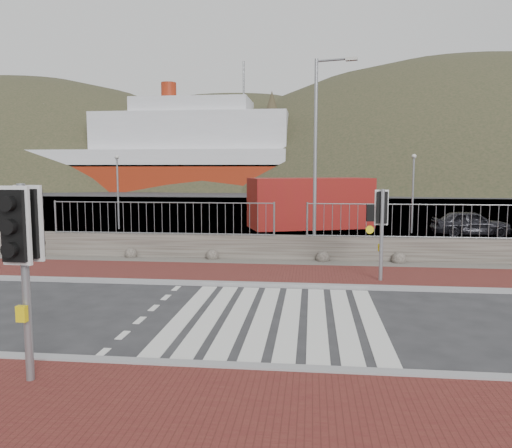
# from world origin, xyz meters

# --- Properties ---
(ground) EXTENTS (220.00, 220.00, 0.00)m
(ground) POSITION_xyz_m (0.00, 0.00, 0.00)
(ground) COLOR #28282B
(ground) RESTS_ON ground
(sidewalk_near) EXTENTS (40.00, 4.00, 0.08)m
(sidewalk_near) POSITION_xyz_m (0.00, -5.00, 0.04)
(sidewalk_near) COLOR maroon
(sidewalk_near) RESTS_ON ground
(sidewalk_far) EXTENTS (40.00, 3.00, 0.08)m
(sidewalk_far) POSITION_xyz_m (0.00, 4.50, 0.04)
(sidewalk_far) COLOR maroon
(sidewalk_far) RESTS_ON ground
(kerb_near) EXTENTS (40.00, 0.25, 0.12)m
(kerb_near) POSITION_xyz_m (0.00, -3.00, 0.05)
(kerb_near) COLOR gray
(kerb_near) RESTS_ON ground
(kerb_far) EXTENTS (40.00, 0.25, 0.12)m
(kerb_far) POSITION_xyz_m (0.00, 3.00, 0.05)
(kerb_far) COLOR gray
(kerb_far) RESTS_ON ground
(zebra_crossing) EXTENTS (4.62, 5.60, 0.01)m
(zebra_crossing) POSITION_xyz_m (-0.00, 0.00, 0.01)
(zebra_crossing) COLOR silver
(zebra_crossing) RESTS_ON ground
(gravel_strip) EXTENTS (40.00, 1.50, 0.06)m
(gravel_strip) POSITION_xyz_m (0.00, 6.50, 0.03)
(gravel_strip) COLOR #59544C
(gravel_strip) RESTS_ON ground
(stone_wall) EXTENTS (40.00, 0.60, 0.90)m
(stone_wall) POSITION_xyz_m (0.00, 7.30, 0.45)
(stone_wall) COLOR #48423B
(stone_wall) RESTS_ON ground
(railing) EXTENTS (18.07, 0.07, 1.22)m
(railing) POSITION_xyz_m (0.00, 7.15, 1.82)
(railing) COLOR gray
(railing) RESTS_ON stone_wall
(quay) EXTENTS (120.00, 40.00, 0.50)m
(quay) POSITION_xyz_m (0.00, 27.90, 0.00)
(quay) COLOR #4C4C4F
(quay) RESTS_ON ground
(water) EXTENTS (220.00, 50.00, 0.05)m
(water) POSITION_xyz_m (0.00, 62.90, 0.00)
(water) COLOR #3F4C54
(water) RESTS_ON ground
(ferry) EXTENTS (50.00, 16.00, 20.00)m
(ferry) POSITION_xyz_m (-24.65, 67.90, 5.36)
(ferry) COLOR maroon
(ferry) RESTS_ON ground
(hills_backdrop) EXTENTS (254.00, 90.00, 100.00)m
(hills_backdrop) POSITION_xyz_m (6.74, 87.90, -23.05)
(hills_backdrop) COLOR #282F1C
(hills_backdrop) RESTS_ON ground
(traffic_signal_near) EXTENTS (0.46, 0.29, 3.12)m
(traffic_signal_near) POSITION_xyz_m (-3.55, -3.89, 2.25)
(traffic_signal_near) COLOR gray
(traffic_signal_near) RESTS_ON ground
(traffic_signal_far) EXTENTS (0.66, 0.26, 2.76)m
(traffic_signal_far) POSITION_xyz_m (2.76, 3.86, 2.01)
(traffic_signal_far) COLOR gray
(traffic_signal_far) RESTS_ON ground
(streetlight) EXTENTS (1.54, 0.54, 7.37)m
(streetlight) POSITION_xyz_m (0.99, 8.07, 4.15)
(streetlight) COLOR gray
(streetlight) RESTS_ON ground
(shipping_container) EXTENTS (7.37, 4.89, 2.84)m
(shipping_container) POSITION_xyz_m (0.66, 17.78, 1.42)
(shipping_container) COLOR maroon
(shipping_container) RESTS_ON ground
(car_a) EXTENTS (3.81, 1.66, 1.28)m
(car_a) POSITION_xyz_m (8.71, 15.10, 0.64)
(car_a) COLOR black
(car_a) RESTS_ON ground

